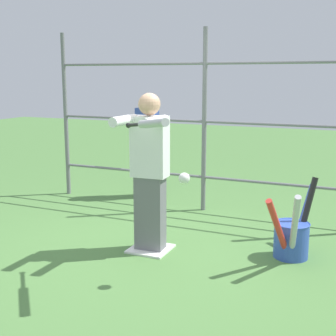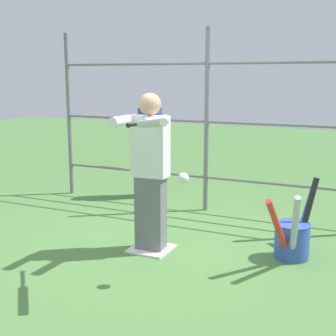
# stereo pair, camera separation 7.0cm
# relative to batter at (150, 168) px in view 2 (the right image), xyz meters

# --- Properties ---
(ground_plane) EXTENTS (24.00, 24.00, 0.00)m
(ground_plane) POSITION_rel_batter_xyz_m (0.00, -0.02, -0.86)
(ground_plane) COLOR #4C7A3D
(home_plate) EXTENTS (0.40, 0.40, 0.02)m
(home_plate) POSITION_rel_batter_xyz_m (0.00, -0.02, -0.85)
(home_plate) COLOR white
(home_plate) RESTS_ON ground
(fence_backstop) EXTENTS (4.38, 0.06, 2.36)m
(fence_backstop) POSITION_rel_batter_xyz_m (0.00, -1.62, 0.32)
(fence_backstop) COLOR slate
(fence_backstop) RESTS_ON ground
(batter) EXTENTS (0.41, 0.55, 1.60)m
(batter) POSITION_rel_batter_xyz_m (0.00, 0.00, 0.00)
(batter) COLOR slate
(batter) RESTS_ON ground
(baseball_bat_swinging) EXTENTS (0.67, 0.62, 0.16)m
(baseball_bat_swinging) POSITION_rel_batter_xyz_m (-0.38, 0.76, 0.52)
(baseball_bat_swinging) COLOR black
(softball_in_flight) EXTENTS (0.10, 0.10, 0.10)m
(softball_in_flight) POSITION_rel_batter_xyz_m (-0.59, 0.54, 0.05)
(softball_in_flight) COLOR white
(bat_bucket) EXTENTS (0.39, 1.12, 0.79)m
(bat_bucket) POSITION_rel_batter_xyz_m (-1.36, -0.39, -0.64)
(bat_bucket) COLOR #3351B2
(bat_bucket) RESTS_ON ground
(bystander_behind_fence) EXTENTS (0.31, 0.19, 1.50)m
(bystander_behind_fence) POSITION_rel_batter_xyz_m (1.00, -1.97, -0.08)
(bystander_behind_fence) COLOR #3F3F47
(bystander_behind_fence) RESTS_ON ground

